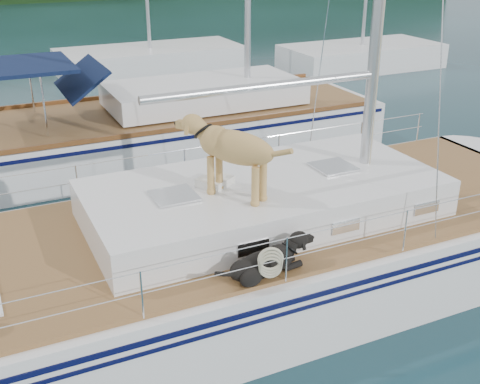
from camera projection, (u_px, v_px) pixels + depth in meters
ground at (216, 298)px, 9.23m from camera, size 120.00×120.00×0.00m
main_sailboat at (221, 258)px, 8.99m from camera, size 12.00×3.81×14.01m
neighbor_sailboat at (165, 130)px, 14.97m from camera, size 11.00×3.50×13.30m
bg_boat_center at (151, 60)px, 23.89m from camera, size 7.20×3.00×11.65m
bg_boat_east at (361, 57)px, 24.52m from camera, size 6.40×3.00×11.65m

